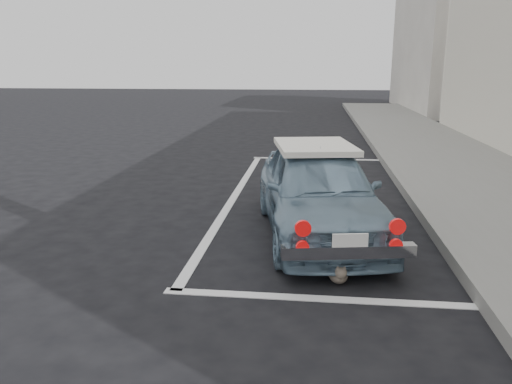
% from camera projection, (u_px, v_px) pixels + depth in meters
% --- Properties ---
extents(ground, '(80.00, 80.00, 0.00)m').
position_uv_depth(ground, '(276.00, 274.00, 5.04)').
color(ground, black).
rests_on(ground, ground).
extents(building_far, '(3.50, 10.00, 8.00)m').
position_uv_depth(building_far, '(450.00, 21.00, 22.60)').
color(building_far, '#BAB3A8').
rests_on(building_far, ground).
extents(pline_rear, '(3.00, 0.12, 0.01)m').
position_uv_depth(pline_rear, '(327.00, 299.00, 4.50)').
color(pline_rear, silver).
rests_on(pline_rear, ground).
extents(pline_front, '(3.00, 0.12, 0.01)m').
position_uv_depth(pline_front, '(320.00, 159.00, 11.24)').
color(pline_front, silver).
rests_on(pline_front, ground).
extents(pline_side, '(0.12, 7.00, 0.01)m').
position_uv_depth(pline_side, '(234.00, 196.00, 8.02)').
color(pline_side, silver).
rests_on(pline_side, ground).
extents(retro_coupe, '(1.87, 3.46, 1.12)m').
position_uv_depth(retro_coupe, '(318.00, 190.00, 6.11)').
color(retro_coupe, '#718FA4').
rests_on(retro_coupe, ground).
extents(cat, '(0.23, 0.43, 0.23)m').
position_uv_depth(cat, '(338.00, 272.00, 4.82)').
color(cat, brown).
rests_on(cat, ground).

